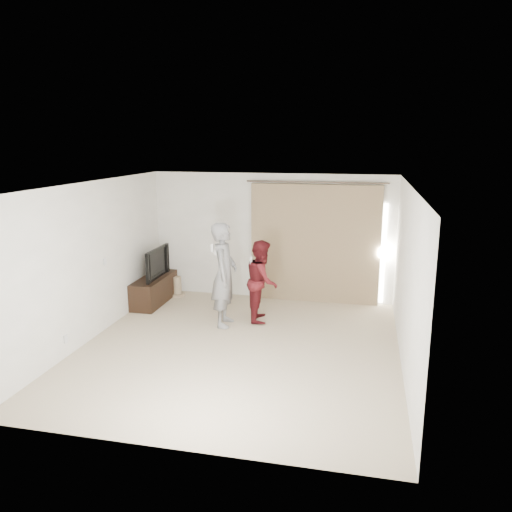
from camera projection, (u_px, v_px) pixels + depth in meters
The scene contains 10 objects.
floor at pixel (239, 348), 7.97m from camera, with size 5.50×5.50×0.00m, color #BDAB8E.
wall_back at pixel (271, 237), 10.29m from camera, with size 5.00×0.04×2.60m, color white.
wall_left at pixel (91, 261), 8.20m from camera, with size 0.04×5.50×2.60m.
ceiling at pixel (238, 185), 7.38m from camera, with size 5.00×5.50×0.01m, color white.
curtain at pixel (315, 244), 10.06m from camera, with size 2.80×0.11×2.46m.
tv_console at pixel (154, 290), 10.17m from camera, with size 0.48×1.39×0.53m, color black.
tv at pixel (153, 263), 10.04m from camera, with size 1.06×0.14×0.61m, color black.
scratching_post at pixel (177, 288), 10.63m from camera, with size 0.31×0.31×0.42m.
person_man at pixel (224, 275), 8.79m from camera, with size 0.50×0.71×1.86m.
person_woman at pixel (262, 281), 9.09m from camera, with size 0.67×0.81×1.50m.
Camera 1 is at (1.87, -7.20, 3.24)m, focal length 35.00 mm.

